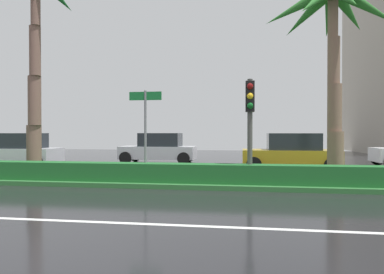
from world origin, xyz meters
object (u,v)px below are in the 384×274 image
at_px(palm_tree_mid_left, 35,12).
at_px(car_in_traffic_leading, 18,151).
at_px(palm_tree_centre_left, 334,19).
at_px(street_name_sign, 145,123).
at_px(car_in_traffic_second, 159,149).
at_px(traffic_signal_median_right, 250,112).
at_px(car_in_traffic_third, 291,153).

bearing_deg(palm_tree_mid_left, car_in_traffic_leading, 131.51).
bearing_deg(palm_tree_centre_left, car_in_traffic_leading, 166.83).
bearing_deg(car_in_traffic_leading, street_name_sign, 148.42).
relative_size(palm_tree_mid_left, car_in_traffic_second, 1.88).
xyz_separation_m(palm_tree_centre_left, street_name_sign, (-6.37, -1.63, -3.66)).
xyz_separation_m(palm_tree_centre_left, traffic_signal_median_right, (-2.94, -1.78, -3.33)).
relative_size(car_in_traffic_leading, car_in_traffic_third, 1.00).
bearing_deg(car_in_traffic_third, traffic_signal_median_right, 70.16).
bearing_deg(street_name_sign, palm_tree_mid_left, 167.78).
distance_m(traffic_signal_median_right, car_in_traffic_leading, 12.84).
xyz_separation_m(palm_tree_centre_left, car_in_traffic_leading, (-14.57, 3.41, -4.92)).
height_order(palm_tree_mid_left, traffic_signal_median_right, palm_tree_mid_left).
height_order(palm_tree_centre_left, street_name_sign, palm_tree_centre_left).
distance_m(palm_tree_mid_left, traffic_signal_median_right, 9.04).
relative_size(palm_tree_centre_left, street_name_sign, 2.38).
distance_m(palm_tree_mid_left, street_name_sign, 6.36).
distance_m(car_in_traffic_leading, car_in_traffic_second, 7.37).
relative_size(palm_tree_mid_left, traffic_signal_median_right, 2.47).
height_order(palm_tree_centre_left, car_in_traffic_leading, palm_tree_centre_left).
bearing_deg(car_in_traffic_third, palm_tree_centre_left, 105.19).
distance_m(street_name_sign, car_in_traffic_second, 8.58).
height_order(street_name_sign, car_in_traffic_third, street_name_sign).
xyz_separation_m(traffic_signal_median_right, car_in_traffic_leading, (-11.64, 5.19, -1.59)).
relative_size(car_in_traffic_leading, car_in_traffic_second, 1.00).
relative_size(palm_tree_centre_left, car_in_traffic_leading, 1.66).
xyz_separation_m(palm_tree_centre_left, car_in_traffic_third, (-0.99, 3.63, -4.92)).
distance_m(palm_tree_mid_left, car_in_traffic_second, 9.66).
height_order(palm_tree_mid_left, palm_tree_centre_left, palm_tree_mid_left).
bearing_deg(car_in_traffic_leading, car_in_traffic_second, -153.42).
height_order(traffic_signal_median_right, car_in_traffic_leading, traffic_signal_median_right).
bearing_deg(street_name_sign, car_in_traffic_second, 100.91).
bearing_deg(palm_tree_mid_left, traffic_signal_median_right, -8.15).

